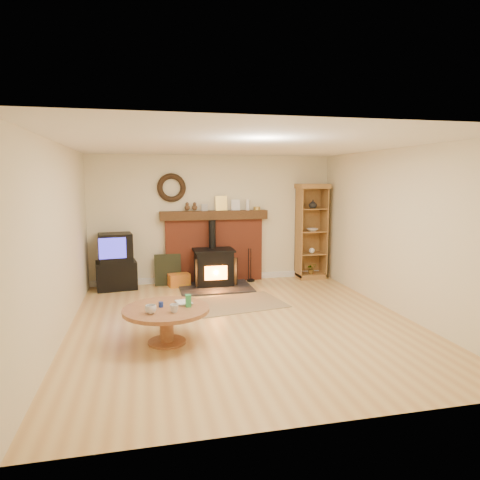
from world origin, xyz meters
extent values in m
plane|color=tan|center=(0.00, 0.00, 0.00)|extent=(5.50, 5.50, 0.00)
cube|color=beige|center=(0.00, 2.75, 1.30)|extent=(5.00, 0.02, 2.60)
cube|color=beige|center=(0.00, -2.75, 1.30)|extent=(5.00, 0.02, 2.60)
cube|color=beige|center=(-2.50, 0.00, 1.30)|extent=(0.02, 5.50, 2.60)
cube|color=beige|center=(2.50, 0.00, 1.30)|extent=(0.02, 5.50, 2.60)
cube|color=white|center=(0.00, 0.00, 2.60)|extent=(5.00, 5.50, 0.02)
cube|color=white|center=(0.00, 2.73, 0.06)|extent=(5.00, 0.04, 0.12)
torus|color=black|center=(-0.85, 2.69, 1.95)|extent=(0.57, 0.11, 0.57)
cube|color=#9C4027|center=(0.00, 2.67, 0.65)|extent=(2.00, 0.15, 1.30)
cube|color=#331C10|center=(0.00, 2.64, 1.39)|extent=(2.20, 0.22, 0.18)
cube|color=#999999|center=(-0.20, 2.65, 1.55)|extent=(0.13, 0.05, 0.14)
cube|color=gold|center=(0.15, 2.67, 1.63)|extent=(0.24, 0.06, 0.30)
cube|color=white|center=(0.45, 2.67, 1.59)|extent=(0.18, 0.05, 0.22)
cylinder|color=white|center=(0.70, 2.65, 1.59)|extent=(0.08, 0.08, 0.22)
cylinder|color=gold|center=(0.90, 2.65, 1.51)|extent=(0.14, 0.14, 0.07)
cube|color=black|center=(-0.08, 2.10, 0.01)|extent=(1.40, 1.00, 0.03)
cube|color=black|center=(-0.08, 2.30, 0.37)|extent=(0.73, 0.52, 0.67)
cube|color=black|center=(-0.08, 2.30, 0.72)|extent=(0.80, 0.57, 0.04)
cylinder|color=black|center=(-0.08, 2.45, 1.02)|extent=(0.14, 0.14, 0.56)
cube|color=orange|center=(-0.08, 2.03, 0.32)|extent=(0.44, 0.02, 0.27)
cube|color=black|center=(-0.41, 2.09, 0.34)|extent=(0.17, 0.23, 0.54)
cube|color=black|center=(0.26, 2.09, 0.34)|extent=(0.17, 0.23, 0.54)
cube|color=brown|center=(0.10, 0.97, 0.01)|extent=(1.72, 1.33, 0.01)
cube|color=black|center=(-1.96, 2.47, 0.27)|extent=(0.80, 0.61, 0.54)
cube|color=black|center=(-1.96, 2.47, 0.82)|extent=(0.68, 0.59, 0.54)
cube|color=#312AD0|center=(-1.99, 2.21, 0.84)|extent=(0.49, 0.08, 0.39)
cube|color=brown|center=(2.07, 2.53, 0.05)|extent=(0.59, 0.43, 0.10)
cube|color=brown|center=(2.07, 2.73, 0.99)|extent=(0.59, 0.02, 1.87)
cube|color=brown|center=(1.79, 2.53, 0.99)|extent=(0.02, 0.43, 1.87)
cube|color=brown|center=(2.36, 2.53, 0.99)|extent=(0.02, 0.43, 1.87)
cube|color=brown|center=(2.07, 2.53, 1.97)|extent=(0.65, 0.47, 0.10)
cube|color=brown|center=(2.07, 2.53, 0.53)|extent=(0.55, 0.39, 0.02)
cube|color=brown|center=(2.07, 2.53, 1.02)|extent=(0.55, 0.39, 0.02)
cube|color=brown|center=(2.07, 2.53, 1.50)|extent=(0.55, 0.39, 0.02)
imported|color=white|center=(2.07, 2.48, 1.60)|extent=(0.18, 0.18, 0.18)
imported|color=white|center=(2.07, 2.48, 1.05)|extent=(0.23, 0.23, 0.06)
sphere|color=white|center=(2.07, 2.48, 0.60)|extent=(0.12, 0.12, 0.12)
imported|color=#339852|center=(2.07, 2.48, 0.21)|extent=(0.20, 0.18, 0.22)
cube|color=yellow|center=(-0.76, 2.40, 0.13)|extent=(0.45, 0.33, 0.26)
cube|color=black|center=(-0.97, 2.55, 0.32)|extent=(0.53, 0.14, 0.63)
cylinder|color=black|center=(0.74, 2.50, 0.02)|extent=(0.16, 0.16, 0.04)
cylinder|color=black|center=(0.69, 2.50, 0.35)|extent=(0.02, 0.02, 0.70)
cylinder|color=black|center=(0.74, 2.50, 0.35)|extent=(0.02, 0.02, 0.70)
cylinder|color=brown|center=(-1.16, -0.56, 0.01)|extent=(0.49, 0.49, 0.03)
cylinder|color=brown|center=(-1.16, -0.56, 0.22)|extent=(0.18, 0.18, 0.40)
cylinder|color=brown|center=(-1.16, -0.56, 0.45)|extent=(1.12, 1.12, 0.05)
imported|color=white|center=(-1.35, -0.76, 0.53)|extent=(0.14, 0.14, 0.11)
imported|color=white|center=(-1.07, -0.77, 0.53)|extent=(0.11, 0.11, 0.10)
imported|color=#4C331E|center=(-1.01, -0.42, 0.48)|extent=(0.19, 0.25, 0.02)
cylinder|color=navy|center=(-1.22, -0.51, 0.51)|extent=(0.06, 0.06, 0.07)
cube|color=#339852|center=(-0.87, -0.57, 0.55)|extent=(0.07, 0.07, 0.16)
camera|label=1|loc=(-1.39, -5.97, 2.11)|focal=32.00mm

